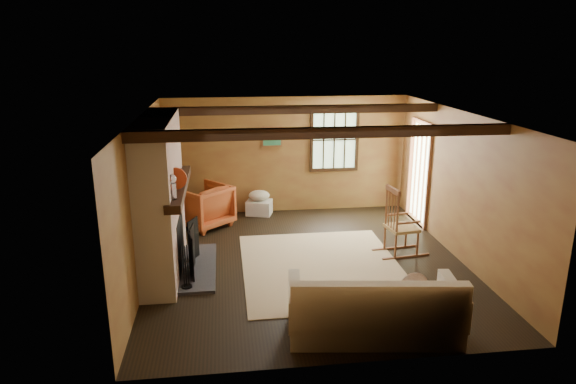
{
  "coord_description": "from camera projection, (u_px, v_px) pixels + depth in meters",
  "views": [
    {
      "loc": [
        -1.28,
        -7.57,
        3.43
      ],
      "look_at": [
        -0.26,
        0.4,
        1.09
      ],
      "focal_mm": 32.0,
      "sensor_mm": 36.0,
      "label": 1
    }
  ],
  "objects": [
    {
      "name": "firewood_pile",
      "position": [
        186.0,
        212.0,
        10.42
      ],
      "size": [
        0.68,
        0.12,
        0.25
      ],
      "color": "brown",
      "rests_on": "ground"
    },
    {
      "name": "basket_pillow",
      "position": [
        259.0,
        196.0,
        10.57
      ],
      "size": [
        0.49,
        0.42,
        0.22
      ],
      "primitive_type": "ellipsoid",
      "rotation": [
        0.0,
        0.0,
        -0.17
      ],
      "color": "silver",
      "rests_on": "laundry_basket"
    },
    {
      "name": "sofa",
      "position": [
        375.0,
        312.0,
        6.21
      ],
      "size": [
        2.17,
        1.17,
        0.84
      ],
      "rotation": [
        0.0,
        0.0,
        -0.13
      ],
      "color": "silver",
      "rests_on": "ground"
    },
    {
      "name": "ground",
      "position": [
        307.0,
        263.0,
        8.33
      ],
      "size": [
        5.5,
        5.5,
        0.0
      ],
      "primitive_type": "plane",
      "color": "black",
      "rests_on": "ground"
    },
    {
      "name": "laundry_basket",
      "position": [
        259.0,
        207.0,
        10.64
      ],
      "size": [
        0.59,
        0.51,
        0.3
      ],
      "primitive_type": "cube",
      "rotation": [
        0.0,
        0.0,
        -0.29
      ],
      "color": "white",
      "rests_on": "ground"
    },
    {
      "name": "fireplace",
      "position": [
        163.0,
        203.0,
        7.75
      ],
      "size": [
        1.02,
        2.3,
        2.4
      ],
      "color": "#A85441",
      "rests_on": "ground"
    },
    {
      "name": "armchair",
      "position": [
        204.0,
        206.0,
        9.88
      ],
      "size": [
        1.26,
        1.27,
        0.83
      ],
      "primitive_type": "imported",
      "rotation": [
        0.0,
        0.0,
        -2.42
      ],
      "color": "#BF6026",
      "rests_on": "ground"
    },
    {
      "name": "rocking_chair",
      "position": [
        400.0,
        226.0,
        8.56
      ],
      "size": [
        0.91,
        0.56,
        1.18
      ],
      "rotation": [
        0.0,
        0.0,
        1.72
      ],
      "color": "tan",
      "rests_on": "ground"
    },
    {
      "name": "room_envelope",
      "position": [
        319.0,
        161.0,
        8.14
      ],
      "size": [
        5.02,
        5.52,
        2.44
      ],
      "color": "olive",
      "rests_on": "ground"
    },
    {
      "name": "rug",
      "position": [
        322.0,
        267.0,
        8.16
      ],
      "size": [
        2.5,
        3.0,
        0.01
      ],
      "primitive_type": "cube",
      "color": "beige",
      "rests_on": "ground"
    }
  ]
}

